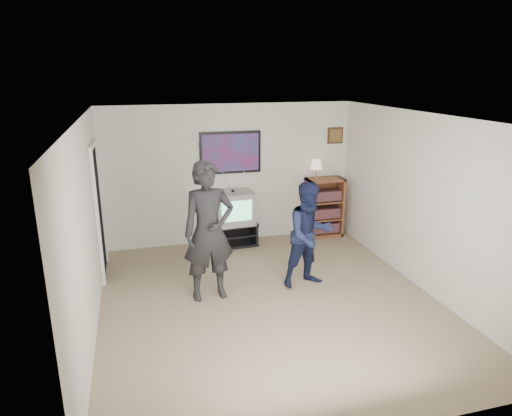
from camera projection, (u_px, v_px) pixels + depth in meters
name	position (u px, v px, depth m)	size (l,w,h in m)	color
room_shell	(264.00, 208.00, 6.20)	(4.51, 5.00, 2.51)	#7C684F
media_stand	(233.00, 234.00, 8.24)	(0.86, 0.51, 0.42)	black
crt_television	(233.00, 208.00, 8.09)	(0.69, 0.58, 0.58)	gray
bookshelf	(324.00, 207.00, 8.63)	(0.68, 0.39, 1.12)	brown
table_lamp	(316.00, 169.00, 8.41)	(0.23, 0.23, 0.36)	beige
person_tall	(209.00, 232.00, 6.14)	(0.71, 0.46, 1.93)	black
person_short	(310.00, 235.00, 6.56)	(0.76, 0.59, 1.56)	#151B3B
controller_left	(205.00, 210.00, 6.26)	(0.03, 0.12, 0.03)	white
controller_right	(303.00, 218.00, 6.71)	(0.03, 0.12, 0.03)	white
poster	(231.00, 153.00, 8.05)	(1.10, 0.03, 0.75)	black
air_vent	(199.00, 137.00, 7.83)	(0.28, 0.02, 0.14)	white
small_picture	(335.00, 135.00, 8.49)	(0.30, 0.03, 0.30)	black
doorway	(98.00, 212.00, 6.87)	(0.03, 0.85, 2.00)	black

